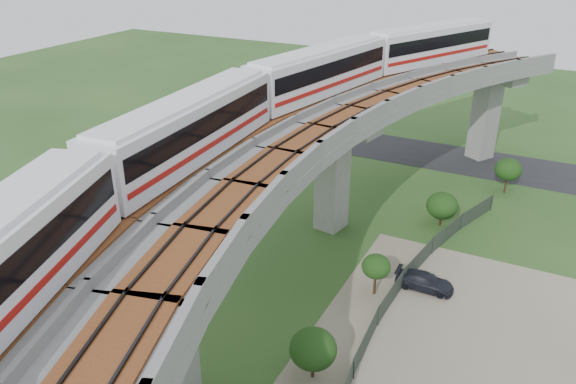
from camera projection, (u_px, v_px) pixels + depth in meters
ground at (259, 289)px, 38.13m from camera, size 160.00×160.00×0.00m
dirt_lot at (462, 375)px, 30.81m from camera, size 18.00×26.00×0.04m
asphalt_road at (391, 148)px, 62.33m from camera, size 60.00×8.00×0.03m
viaduct at (313, 178)px, 32.69m from camera, size 19.58×73.98×11.40m
metro_train at (286, 102)px, 35.34m from camera, size 12.18×61.24×3.64m
fence at (399, 322)px, 33.84m from camera, size 3.87×38.73×1.50m
tree_0 at (508, 169)px, 51.00m from camera, size 2.40×2.40×3.36m
tree_1 at (442, 205)px, 45.54m from camera, size 2.55×2.55×2.91m
tree_2 at (376, 267)px, 36.73m from camera, size 1.91×1.91×2.99m
tree_3 at (313, 349)px, 29.87m from camera, size 2.58×2.58×3.06m
car_dark at (424, 281)px, 37.93m from camera, size 3.96×1.68×1.14m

